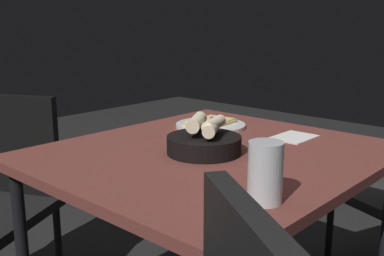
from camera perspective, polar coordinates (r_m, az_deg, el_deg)
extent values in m
cube|color=brown|center=(1.48, 2.56, -3.33)|extent=(1.04, 0.94, 0.03)
cylinder|color=black|center=(2.18, 1.90, -8.17)|extent=(0.04, 0.04, 0.72)
cylinder|color=white|center=(1.79, 2.30, 0.30)|extent=(0.27, 0.27, 0.01)
cube|color=tan|center=(1.79, 2.30, 0.68)|extent=(0.19, 0.14, 0.01)
cube|color=beige|center=(1.79, 2.30, 0.93)|extent=(0.17, 0.13, 0.01)
sphere|color=brown|center=(1.80, 3.48, 1.16)|extent=(0.02, 0.02, 0.02)
sphere|color=brown|center=(1.79, 1.03, 1.05)|extent=(0.02, 0.02, 0.02)
sphere|color=brown|center=(1.81, 2.49, 1.18)|extent=(0.02, 0.02, 0.02)
cylinder|color=black|center=(1.44, 1.45, -2.05)|extent=(0.23, 0.23, 0.06)
cylinder|color=#F5E3BC|center=(1.40, 2.42, -0.02)|extent=(0.12, 0.09, 0.04)
cylinder|color=#F5E3BC|center=(1.44, 0.57, 0.72)|extent=(0.14, 0.11, 0.04)
cylinder|color=#F5E3BC|center=(1.42, 2.71, 0.52)|extent=(0.12, 0.07, 0.04)
cylinder|color=maroon|center=(1.47, 3.24, -2.02)|extent=(0.06, 0.06, 0.03)
cylinder|color=silver|center=(1.06, 9.00, -5.43)|extent=(0.08, 0.08, 0.14)
cylinder|color=#B38522|center=(1.07, 8.95, -6.70)|extent=(0.07, 0.07, 0.09)
cube|color=white|center=(1.67, 12.40, -1.11)|extent=(0.16, 0.12, 0.00)
cylinder|color=black|center=(2.22, 16.50, -12.74)|extent=(0.03, 0.03, 0.41)
cube|color=black|center=(2.06, -21.23, -1.89)|extent=(0.22, 0.39, 0.41)
cylinder|color=black|center=(2.11, -16.07, -14.25)|extent=(0.03, 0.03, 0.40)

